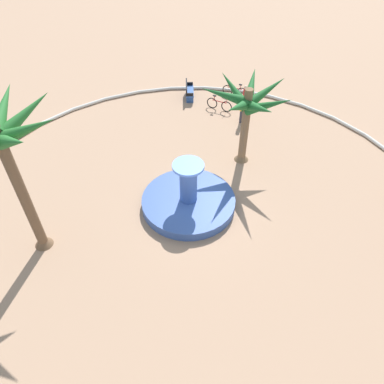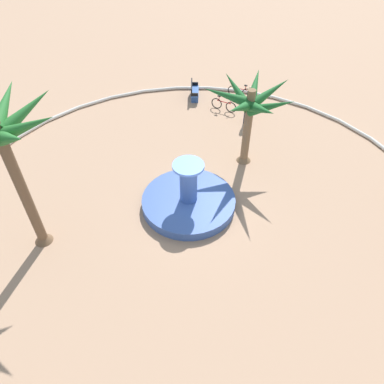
{
  "view_description": "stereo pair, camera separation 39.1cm",
  "coord_description": "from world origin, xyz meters",
  "px_view_note": "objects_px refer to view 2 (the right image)",
  "views": [
    {
      "loc": [
        -8.96,
        7.99,
        12.4
      ],
      "look_at": [
        0.09,
        0.01,
        1.0
      ],
      "focal_mm": 34.59,
      "sensor_mm": 36.0,
      "label": 1
    },
    {
      "loc": [
        -9.22,
        7.7,
        12.4
      ],
      "look_at": [
        0.09,
        0.01,
        1.0
      ],
      "focal_mm": 34.59,
      "sensor_mm": 36.0,
      "label": 2
    }
  ],
  "objects_px": {
    "fountain": "(189,200)",
    "bench_west": "(194,93)",
    "palm_tree_near_fountain": "(1,140)",
    "bicycle_by_lamppost": "(240,92)",
    "person_cyclist_helmet": "(250,97)",
    "bicycle_red_frame": "(224,105)",
    "person_cyclist_photo": "(246,109)",
    "palm_tree_by_curb": "(251,105)"
  },
  "relations": [
    {
      "from": "fountain",
      "to": "bicycle_by_lamppost",
      "type": "bearing_deg",
      "value": -57.73
    },
    {
      "from": "palm_tree_by_curb",
      "to": "person_cyclist_helmet",
      "type": "bearing_deg",
      "value": -48.36
    },
    {
      "from": "palm_tree_by_curb",
      "to": "bicycle_red_frame",
      "type": "xyz_separation_m",
      "value": [
        4.45,
        -2.64,
        -2.97
      ]
    },
    {
      "from": "bicycle_by_lamppost",
      "to": "person_cyclist_photo",
      "type": "bearing_deg",
      "value": 140.66
    },
    {
      "from": "bench_west",
      "to": "bicycle_by_lamppost",
      "type": "distance_m",
      "value": 3.05
    },
    {
      "from": "palm_tree_by_curb",
      "to": "bicycle_red_frame",
      "type": "relative_size",
      "value": 2.8
    },
    {
      "from": "person_cyclist_helmet",
      "to": "person_cyclist_photo",
      "type": "distance_m",
      "value": 1.57
    },
    {
      "from": "bench_west",
      "to": "bicycle_red_frame",
      "type": "relative_size",
      "value": 0.95
    },
    {
      "from": "person_cyclist_helmet",
      "to": "bicycle_red_frame",
      "type": "bearing_deg",
      "value": 53.56
    },
    {
      "from": "palm_tree_by_curb",
      "to": "bicycle_by_lamppost",
      "type": "bearing_deg",
      "value": -42.92
    },
    {
      "from": "bicycle_red_frame",
      "to": "palm_tree_by_curb",
      "type": "bearing_deg",
      "value": 149.29
    },
    {
      "from": "person_cyclist_helmet",
      "to": "palm_tree_by_curb",
      "type": "bearing_deg",
      "value": 131.64
    },
    {
      "from": "bench_west",
      "to": "palm_tree_near_fountain",
      "type": "bearing_deg",
      "value": 112.53
    },
    {
      "from": "person_cyclist_helmet",
      "to": "person_cyclist_photo",
      "type": "relative_size",
      "value": 0.98
    },
    {
      "from": "bench_west",
      "to": "person_cyclist_helmet",
      "type": "bearing_deg",
      "value": -154.08
    },
    {
      "from": "fountain",
      "to": "bench_west",
      "type": "bearing_deg",
      "value": -41.29
    },
    {
      "from": "fountain",
      "to": "bicycle_by_lamppost",
      "type": "relative_size",
      "value": 2.78
    },
    {
      "from": "palm_tree_near_fountain",
      "to": "person_cyclist_helmet",
      "type": "distance_m",
      "value": 15.25
    },
    {
      "from": "palm_tree_by_curb",
      "to": "bicycle_red_frame",
      "type": "distance_m",
      "value": 5.97
    },
    {
      "from": "bicycle_red_frame",
      "to": "bicycle_by_lamppost",
      "type": "bearing_deg",
      "value": -74.82
    },
    {
      "from": "palm_tree_near_fountain",
      "to": "bicycle_by_lamppost",
      "type": "relative_size",
      "value": 4.18
    },
    {
      "from": "palm_tree_by_curb",
      "to": "person_cyclist_helmet",
      "type": "distance_m",
      "value": 5.81
    },
    {
      "from": "palm_tree_near_fountain",
      "to": "bench_west",
      "type": "relative_size",
      "value": 4.23
    },
    {
      "from": "palm_tree_by_curb",
      "to": "bicycle_by_lamppost",
      "type": "relative_size",
      "value": 2.9
    },
    {
      "from": "person_cyclist_helmet",
      "to": "person_cyclist_photo",
      "type": "bearing_deg",
      "value": 125.93
    },
    {
      "from": "person_cyclist_helmet",
      "to": "fountain",
      "type": "bearing_deg",
      "value": 116.86
    },
    {
      "from": "bench_west",
      "to": "bicycle_red_frame",
      "type": "xyz_separation_m",
      "value": [
        -2.46,
        -0.37,
        0.04
      ]
    },
    {
      "from": "fountain",
      "to": "palm_tree_near_fountain",
      "type": "height_order",
      "value": "palm_tree_near_fountain"
    },
    {
      "from": "bicycle_red_frame",
      "to": "person_cyclist_helmet",
      "type": "bearing_deg",
      "value": -126.44
    },
    {
      "from": "fountain",
      "to": "bicycle_red_frame",
      "type": "xyz_separation_m",
      "value": [
        5.2,
        -7.09,
        0.04
      ]
    },
    {
      "from": "fountain",
      "to": "bench_west",
      "type": "xyz_separation_m",
      "value": [
        7.65,
        -6.72,
        0.01
      ]
    },
    {
      "from": "bicycle_red_frame",
      "to": "bicycle_by_lamppost",
      "type": "height_order",
      "value": "same"
    },
    {
      "from": "fountain",
      "to": "person_cyclist_helmet",
      "type": "distance_m",
      "value": 9.41
    },
    {
      "from": "person_cyclist_helmet",
      "to": "bench_west",
      "type": "bearing_deg",
      "value": 25.92
    },
    {
      "from": "bench_west",
      "to": "bicycle_red_frame",
      "type": "bearing_deg",
      "value": -171.5
    },
    {
      "from": "person_cyclist_photo",
      "to": "bicycle_by_lamppost",
      "type": "bearing_deg",
      "value": -39.34
    },
    {
      "from": "fountain",
      "to": "palm_tree_by_curb",
      "type": "relative_size",
      "value": 0.96
    },
    {
      "from": "palm_tree_near_fountain",
      "to": "bicycle_by_lamppost",
      "type": "height_order",
      "value": "palm_tree_near_fountain"
    },
    {
      "from": "bicycle_red_frame",
      "to": "bicycle_by_lamppost",
      "type": "distance_m",
      "value": 2.07
    },
    {
      "from": "fountain",
      "to": "palm_tree_near_fountain",
      "type": "relative_size",
      "value": 0.67
    },
    {
      "from": "palm_tree_near_fountain",
      "to": "bench_west",
      "type": "xyz_separation_m",
      "value": [
        5.33,
        -12.84,
        -4.88
      ]
    },
    {
      "from": "bicycle_by_lamppost",
      "to": "bicycle_red_frame",
      "type": "bearing_deg",
      "value": 105.18
    }
  ]
}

